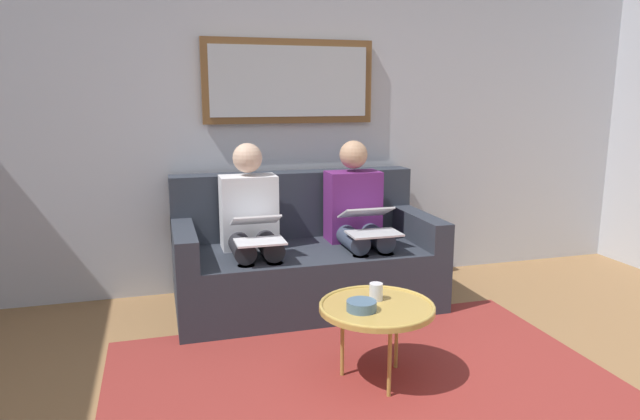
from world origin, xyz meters
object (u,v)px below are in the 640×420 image
couch (304,259)px  person_left (358,217)px  bowl (361,306)px  laptop_white (258,229)px  coffee_table (377,308)px  cup (376,292)px  person_right (251,224)px  laptop_silver (369,221)px  framed_mirror (289,82)px

couch → person_left: person_left is taller
bowl → person_left: 1.27m
person_left → laptop_white: size_ratio=3.19×
coffee_table → cup: 0.10m
cup → coffee_table: bearing=72.0°
coffee_table → person_right: 1.25m
bowl → person_left: bearing=-108.9°
coffee_table → laptop_white: laptop_white is taller
laptop_silver → cup: bearing=71.3°
coffee_table → cup: bearing=-108.0°
laptop_silver → coffee_table: bearing=71.4°
person_right → framed_mirror: bearing=-129.5°
couch → laptop_white: couch is taller
person_left → bowl: bearing=71.1°
coffee_table → person_left: bearing=-105.0°
coffee_table → framed_mirror: bearing=-87.6°
bowl → laptop_silver: (-0.41, -0.96, 0.19)m
cup → bowl: (0.12, 0.12, -0.02)m
coffee_table → person_left: size_ratio=0.52×
couch → laptop_white: bearing=38.8°
laptop_white → bowl: bearing=110.0°
person_left → laptop_silver: 0.23m
couch → cup: 1.15m
person_left → laptop_white: (0.75, 0.24, 0.02)m
couch → laptop_white: 0.58m
cup → person_right: size_ratio=0.08×
couch → cup: bearing=94.7°
couch → person_left: bearing=169.8°
person_left → laptop_white: 0.79m
framed_mirror → person_left: size_ratio=1.11×
person_right → bowl: bearing=106.2°
bowl → framed_mirror: bearing=-91.1°
coffee_table → laptop_silver: bearing=-108.6°
coffee_table → bowl: bowl is taller
cup → person_right: 1.18m
couch → laptop_silver: couch is taller
coffee_table → cup: size_ratio=6.56×
bowl → person_left: size_ratio=0.13×
person_right → laptop_white: 0.24m
bowl → cup: bearing=-136.5°
couch → person_right: bearing=10.2°
coffee_table → couch: bearing=-86.8°
framed_mirror → laptop_white: (0.38, 0.69, -0.93)m
coffee_table → laptop_white: bearing=-64.0°
person_left → person_right: 0.75m
person_right → laptop_white: size_ratio=3.19×
framed_mirror → coffee_table: bearing=92.4°
framed_mirror → couch: bearing=90.0°
laptop_white → couch: bearing=-141.2°
framed_mirror → bowl: size_ratio=8.48×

